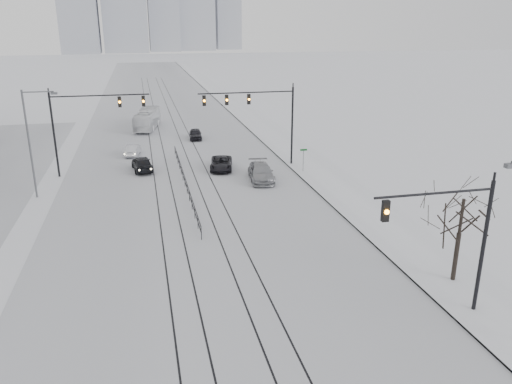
# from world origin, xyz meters

# --- Properties ---
(road) EXTENTS (22.00, 260.00, 0.02)m
(road) POSITION_xyz_m (0.00, 60.00, 0.01)
(road) COLOR silver
(road) RESTS_ON ground
(sidewalk_east) EXTENTS (5.00, 260.00, 0.16)m
(sidewalk_east) POSITION_xyz_m (13.50, 60.00, 0.08)
(sidewalk_east) COLOR white
(sidewalk_east) RESTS_ON ground
(curb) EXTENTS (0.10, 260.00, 0.12)m
(curb) POSITION_xyz_m (11.05, 60.00, 0.06)
(curb) COLOR gray
(curb) RESTS_ON ground
(tram_rails) EXTENTS (5.30, 180.00, 0.01)m
(tram_rails) POSITION_xyz_m (-0.00, 40.00, 0.02)
(tram_rails) COLOR black
(tram_rails) RESTS_ON ground
(traffic_mast_near) EXTENTS (6.10, 0.37, 7.00)m
(traffic_mast_near) POSITION_xyz_m (10.79, 6.00, 4.56)
(traffic_mast_near) COLOR black
(traffic_mast_near) RESTS_ON ground
(traffic_mast_ne) EXTENTS (9.60, 0.37, 8.00)m
(traffic_mast_ne) POSITION_xyz_m (8.15, 34.99, 5.76)
(traffic_mast_ne) COLOR black
(traffic_mast_ne) RESTS_ON ground
(traffic_mast_nw) EXTENTS (9.10, 0.37, 8.00)m
(traffic_mast_nw) POSITION_xyz_m (-8.52, 36.00, 5.57)
(traffic_mast_nw) COLOR black
(traffic_mast_nw) RESTS_ON ground
(street_light_west) EXTENTS (2.73, 0.25, 9.00)m
(street_light_west) POSITION_xyz_m (-12.20, 30.00, 5.21)
(street_light_west) COLOR #595B60
(street_light_west) RESTS_ON ground
(bare_tree) EXTENTS (4.40, 4.40, 6.10)m
(bare_tree) POSITION_xyz_m (13.20, 9.00, 4.49)
(bare_tree) COLOR black
(bare_tree) RESTS_ON ground
(median_fence) EXTENTS (0.06, 24.00, 1.00)m
(median_fence) POSITION_xyz_m (0.00, 30.00, 0.53)
(median_fence) COLOR black
(median_fence) RESTS_ON ground
(street_sign) EXTENTS (0.70, 0.06, 2.40)m
(street_sign) POSITION_xyz_m (11.80, 32.00, 1.61)
(street_sign) COLOR #595B60
(street_sign) RESTS_ON ground
(sedan_sb_inner) EXTENTS (2.29, 4.56, 1.49)m
(sedan_sb_inner) POSITION_xyz_m (-3.66, 36.17, 0.75)
(sedan_sb_inner) COLOR black
(sedan_sb_inner) RESTS_ON ground
(sedan_sb_outer) EXTENTS (1.87, 3.91, 1.24)m
(sedan_sb_outer) POSITION_xyz_m (-4.60, 42.72, 0.62)
(sedan_sb_outer) COLOR silver
(sedan_sb_outer) RESTS_ON ground
(sedan_nb_front) EXTENTS (2.96, 4.91, 1.28)m
(sedan_nb_front) POSITION_xyz_m (4.10, 34.87, 0.64)
(sedan_nb_front) COLOR black
(sedan_nb_front) RESTS_ON ground
(sedan_nb_right) EXTENTS (2.70, 5.47, 1.53)m
(sedan_nb_right) POSITION_xyz_m (7.14, 30.39, 0.77)
(sedan_nb_right) COLOR gray
(sedan_nb_right) RESTS_ON ground
(sedan_nb_far) EXTENTS (1.81, 3.89, 1.29)m
(sedan_nb_far) POSITION_xyz_m (3.16, 49.59, 0.64)
(sedan_nb_far) COLOR black
(sedan_nb_far) RESTS_ON ground
(box_truck) EXTENTS (4.03, 9.83, 2.67)m
(box_truck) POSITION_xyz_m (-2.62, 57.80, 1.33)
(box_truck) COLOR white
(box_truck) RESTS_ON ground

